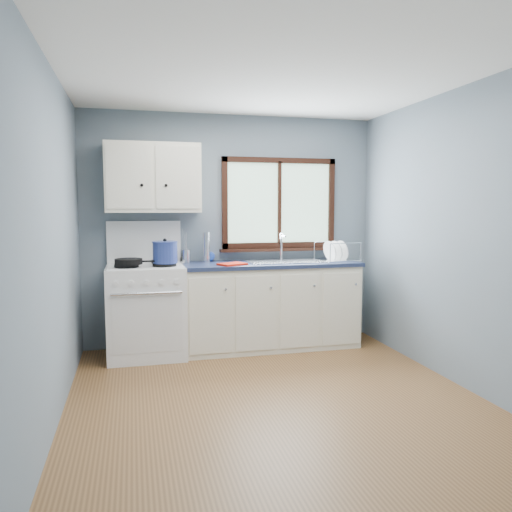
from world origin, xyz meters
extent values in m
cube|color=brown|center=(0.00, 0.00, -0.01)|extent=(3.20, 3.60, 0.02)
cube|color=white|center=(0.00, 0.00, 2.51)|extent=(3.20, 3.60, 0.02)
cube|color=slate|center=(0.00, 1.81, 1.25)|extent=(3.20, 0.02, 2.50)
cube|color=slate|center=(0.00, -1.81, 1.25)|extent=(3.20, 0.02, 2.50)
cube|color=slate|center=(-1.61, 0.00, 1.25)|extent=(0.02, 3.60, 2.50)
cube|color=slate|center=(1.61, 0.00, 1.25)|extent=(0.02, 3.60, 2.50)
cube|color=white|center=(-0.95, 1.47, 0.46)|extent=(0.76, 0.65, 0.92)
cube|color=white|center=(-0.95, 1.77, 1.14)|extent=(0.76, 0.05, 0.44)
cube|color=silver|center=(-0.95, 1.47, 0.93)|extent=(0.72, 0.59, 0.01)
cylinder|color=black|center=(-1.13, 1.32, 0.95)|extent=(0.23, 0.23, 0.03)
cylinder|color=black|center=(-0.77, 1.32, 0.95)|extent=(0.23, 0.23, 0.03)
cylinder|color=black|center=(-1.13, 1.61, 0.95)|extent=(0.23, 0.23, 0.03)
cylinder|color=black|center=(-0.77, 1.61, 0.95)|extent=(0.23, 0.23, 0.03)
cylinder|color=silver|center=(-0.95, 1.12, 0.70)|extent=(0.66, 0.02, 0.02)
cube|color=silver|center=(-0.95, 1.14, 0.40)|extent=(0.66, 0.01, 0.55)
cube|color=white|center=(0.36, 1.49, 0.44)|extent=(1.85, 0.60, 0.88)
cube|color=black|center=(0.36, 1.51, 0.04)|extent=(1.85, 0.54, 0.08)
cube|color=#18213C|center=(0.36, 1.49, 0.90)|extent=(1.89, 0.64, 0.04)
cube|color=silver|center=(0.54, 1.49, 0.92)|extent=(0.84, 0.46, 0.01)
cube|color=silver|center=(0.34, 1.49, 0.85)|extent=(0.36, 0.40, 0.14)
cube|color=silver|center=(0.74, 1.49, 0.85)|extent=(0.36, 0.40, 0.14)
cylinder|color=silver|center=(0.54, 1.69, 1.06)|extent=(0.02, 0.02, 0.28)
cylinder|color=silver|center=(0.54, 1.62, 1.19)|extent=(0.02, 0.16, 0.02)
sphere|color=silver|center=(0.54, 1.69, 1.20)|extent=(0.04, 0.04, 0.04)
cube|color=#9EC6A8|center=(0.54, 1.79, 1.55)|extent=(1.22, 0.01, 0.92)
cube|color=black|center=(0.54, 1.77, 2.02)|extent=(1.30, 0.05, 0.06)
cube|color=black|center=(0.54, 1.77, 1.08)|extent=(1.30, 0.05, 0.06)
cube|color=black|center=(-0.08, 1.77, 1.55)|extent=(0.06, 0.05, 1.00)
cube|color=black|center=(1.16, 1.77, 1.55)|extent=(0.06, 0.05, 1.00)
cube|color=black|center=(0.54, 1.77, 1.55)|extent=(0.03, 0.05, 0.92)
cube|color=black|center=(0.54, 1.74, 1.03)|extent=(1.36, 0.10, 0.03)
cube|color=white|center=(-0.85, 1.63, 1.80)|extent=(0.95, 0.32, 0.70)
cube|color=white|center=(-1.09, 1.46, 1.80)|extent=(0.44, 0.01, 0.62)
cube|color=white|center=(-0.61, 1.46, 1.80)|extent=(0.44, 0.01, 0.62)
sphere|color=black|center=(-0.97, 1.45, 1.72)|extent=(0.03, 0.03, 0.03)
sphere|color=black|center=(-0.73, 1.45, 1.72)|extent=(0.03, 0.03, 0.03)
cylinder|color=black|center=(-1.11, 1.30, 0.99)|extent=(0.29, 0.29, 0.05)
cube|color=black|center=(-0.92, 1.28, 0.99)|extent=(0.15, 0.04, 0.02)
cylinder|color=navy|center=(-0.76, 1.32, 1.06)|extent=(0.31, 0.31, 0.20)
cylinder|color=navy|center=(-0.76, 1.32, 1.17)|extent=(0.32, 0.32, 0.01)
sphere|color=black|center=(-0.76, 1.32, 1.18)|extent=(0.05, 0.05, 0.04)
cylinder|color=silver|center=(-0.54, 1.63, 0.99)|extent=(0.12, 0.12, 0.14)
cylinder|color=silver|center=(-0.52, 1.64, 1.14)|extent=(0.01, 0.01, 0.21)
cylinder|color=silver|center=(-0.56, 1.64, 1.15)|extent=(0.01, 0.01, 0.24)
cylinder|color=silver|center=(-0.54, 1.61, 1.13)|extent=(0.01, 0.01, 0.19)
cylinder|color=silver|center=(-0.31, 1.65, 1.08)|extent=(0.08, 0.08, 0.32)
imported|color=#244BB5|center=(-0.27, 1.71, 1.05)|extent=(0.13, 0.13, 0.27)
cube|color=red|center=(-0.09, 1.33, 0.93)|extent=(0.32, 0.28, 0.02)
cube|color=silver|center=(1.11, 1.46, 0.93)|extent=(0.48, 0.41, 0.02)
cylinder|color=silver|center=(0.94, 1.27, 1.02)|extent=(0.01, 0.01, 0.20)
cylinder|color=silver|center=(1.34, 1.36, 1.02)|extent=(0.01, 0.01, 0.20)
cylinder|color=silver|center=(0.88, 1.56, 1.02)|extent=(0.01, 0.01, 0.20)
cylinder|color=silver|center=(1.27, 1.65, 1.02)|extent=(0.01, 0.01, 0.20)
cylinder|color=silver|center=(1.14, 1.31, 1.12)|extent=(0.39, 0.10, 0.01)
cylinder|color=silver|center=(1.07, 1.61, 1.12)|extent=(0.39, 0.10, 0.01)
cylinder|color=white|center=(1.01, 1.44, 1.03)|extent=(0.11, 0.23, 0.22)
cylinder|color=white|center=(1.09, 1.45, 1.03)|extent=(0.11, 0.23, 0.22)
cylinder|color=white|center=(1.16, 1.47, 1.03)|extent=(0.11, 0.23, 0.22)
camera|label=1|loc=(-1.07, -3.60, 1.51)|focal=35.00mm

